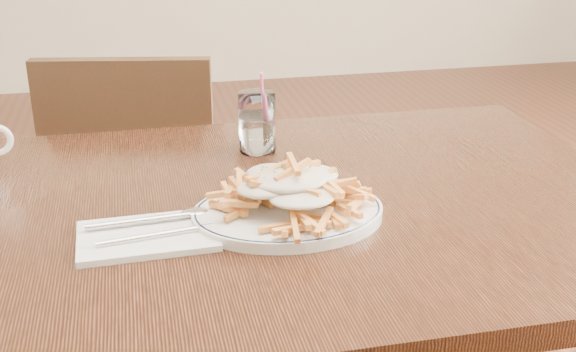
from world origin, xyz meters
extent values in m
cube|color=black|center=(0.00, 0.00, 0.73)|extent=(1.20, 0.80, 0.04)
cylinder|color=black|center=(0.55, 0.35, 0.35)|extent=(0.05, 0.05, 0.71)
cube|color=black|center=(-0.20, 0.75, 0.40)|extent=(0.46, 0.46, 0.04)
cube|color=black|center=(-0.23, 0.58, 0.64)|extent=(0.40, 0.11, 0.43)
cylinder|color=black|center=(0.00, 0.89, 0.19)|extent=(0.03, 0.03, 0.39)
cylinder|color=black|center=(-0.33, 0.95, 0.19)|extent=(0.03, 0.03, 0.39)
cylinder|color=black|center=(-0.06, 0.55, 0.19)|extent=(0.03, 0.03, 0.39)
cylinder|color=black|center=(-0.39, 0.62, 0.19)|extent=(0.03, 0.03, 0.39)
torus|color=#0E1633|center=(0.01, -0.07, 0.76)|extent=(0.27, 0.27, 0.01)
ellipsoid|color=beige|center=(0.01, -0.07, 0.82)|extent=(0.17, 0.14, 0.03)
cube|color=silver|center=(-0.20, -0.09, 0.75)|extent=(0.20, 0.13, 0.01)
cylinder|color=white|center=(0.01, 0.23, 0.81)|extent=(0.07, 0.07, 0.11)
cylinder|color=white|center=(0.01, 0.23, 0.78)|extent=(0.06, 0.06, 0.06)
cylinder|color=pink|center=(0.03, 0.24, 0.83)|extent=(0.01, 0.04, 0.15)
camera|label=1|loc=(-0.20, -1.02, 1.22)|focal=45.00mm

